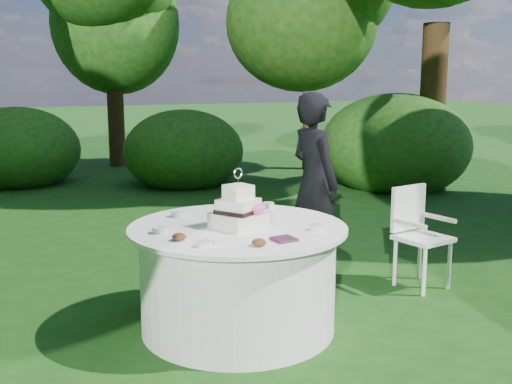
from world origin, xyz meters
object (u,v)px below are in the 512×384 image
guest (314,183)px  chair (417,228)px  napkins (284,239)px  cake (239,211)px  table (238,277)px

guest → chair: 1.02m
napkins → cake: cake is taller
guest → chair: guest is taller
napkins → cake: (-0.08, 0.46, 0.10)m
cake → chair: (1.82, 0.11, -0.37)m
napkins → guest: 1.83m
napkins → chair: size_ratio=0.16×
chair → napkins: bearing=-161.8°
table → guest: bearing=34.5°
guest → chair: (0.54, -0.81, -0.33)m
cake → chair: 1.86m
table → cake: 0.50m
napkins → table: size_ratio=0.09×
cake → chair: size_ratio=0.48×
guest → table: bearing=124.7°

